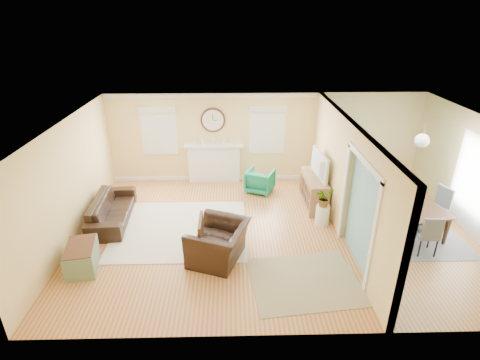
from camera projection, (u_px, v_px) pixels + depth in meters
name	position (u px, v px, depth m)	size (l,w,h in m)	color
floor	(275.00, 232.00, 8.67)	(9.00, 9.00, 0.00)	#A85B29
wall_back	(265.00, 138.00, 10.85)	(9.00, 0.02, 2.60)	#EBC56F
wall_front	(301.00, 269.00, 5.40)	(9.00, 0.02, 2.60)	#EBC56F
wall_left	(68.00, 183.00, 8.02)	(0.02, 6.00, 2.60)	#EBC56F
ceiling	(280.00, 123.00, 7.58)	(9.00, 6.00, 0.02)	white
partition	(343.00, 173.00, 8.39)	(0.17, 6.00, 2.60)	#EBC56F
fireplace	(214.00, 162.00, 11.00)	(1.70, 0.30, 1.17)	white
wall_clock	(213.00, 120.00, 10.55)	(0.70, 0.07, 0.70)	#4D2D1A
window_left	(158.00, 127.00, 10.59)	(1.05, 0.13, 1.42)	white
window_right	(268.00, 126.00, 10.66)	(1.05, 0.13, 1.42)	white
french_doors	(476.00, 187.00, 8.30)	(0.06, 1.70, 2.20)	white
pendant	(422.00, 141.00, 7.81)	(0.30, 0.30, 0.55)	gold
rug_cream	(181.00, 229.00, 8.77)	(3.04, 2.63, 0.02)	beige
rug_jute	(304.00, 281.00, 7.10)	(2.02, 1.65, 0.01)	tan
rug_grey	(401.00, 225.00, 8.92)	(2.24, 2.80, 0.01)	slate
sofa	(112.00, 209.00, 9.03)	(2.07, 0.81, 0.60)	black
eames_chair	(219.00, 243.00, 7.59)	(1.20, 1.05, 0.78)	black
green_chair	(260.00, 181.00, 10.47)	(0.70, 0.72, 0.65)	#036231
trunk	(82.00, 257.00, 7.37)	(0.71, 0.98, 0.51)	#5E745B
credenza	(314.00, 191.00, 9.73)	(0.49, 1.44, 0.80)	#9A704D
tv	(315.00, 165.00, 9.42)	(1.14, 0.15, 0.66)	black
garden_stool	(322.00, 215.00, 8.91)	(0.33, 0.33, 0.49)	white
potted_plant	(324.00, 197.00, 8.71)	(0.40, 0.35, 0.45)	#337F33
dining_table	(404.00, 213.00, 8.78)	(1.98, 1.10, 0.70)	#4D2D1A
dining_chair_n	(389.00, 186.00, 9.70)	(0.50, 0.50, 0.89)	slate
dining_chair_s	(428.00, 230.00, 7.72)	(0.43, 0.43, 0.93)	slate
dining_chair_w	(377.00, 208.00, 8.60)	(0.43, 0.43, 0.92)	white
dining_chair_e	(437.00, 204.00, 8.70)	(0.54, 0.54, 0.97)	slate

